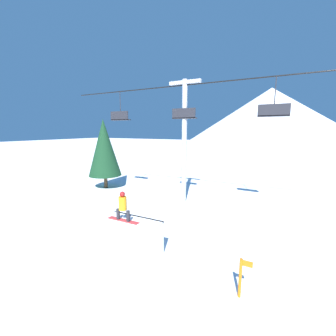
# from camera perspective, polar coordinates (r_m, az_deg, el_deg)

# --- Properties ---
(ground_plane) EXTENTS (220.00, 220.00, 0.00)m
(ground_plane) POSITION_cam_1_polar(r_m,az_deg,el_deg) (9.66, -16.36, -25.24)
(ground_plane) COLOR white
(mountain_ridge) EXTENTS (61.12, 61.12, 19.72)m
(mountain_ridge) POSITION_cam_1_polar(r_m,az_deg,el_deg) (88.13, 24.46, 11.70)
(mountain_ridge) COLOR silver
(mountain_ridge) RESTS_ON ground_plane
(snow_ramp) EXTENTS (2.73, 3.47, 1.53)m
(snow_ramp) POSITION_cam_1_polar(r_m,az_deg,el_deg) (9.84, -13.68, -19.18)
(snow_ramp) COLOR white
(snow_ramp) RESTS_ON ground_plane
(snowboarder) EXTENTS (1.57, 0.35, 1.32)m
(snowboarder) POSITION_cam_1_polar(r_m,az_deg,el_deg) (10.08, -11.41, -9.53)
(snowboarder) COLOR #B22D2D
(snowboarder) RESTS_ON snow_ramp
(chairlift) EXTENTS (20.79, 0.44, 9.00)m
(chairlift) POSITION_cam_1_polar(r_m,az_deg,el_deg) (16.74, 4.15, 10.07)
(chairlift) COLOR #B2B2B7
(chairlift) RESTS_ON ground_plane
(pine_tree_near) EXTENTS (3.02, 3.02, 6.46)m
(pine_tree_near) POSITION_cam_1_polar(r_m,az_deg,el_deg) (21.79, -15.91, 4.98)
(pine_tree_near) COLOR #4C3823
(pine_tree_near) RESTS_ON ground_plane
(trail_marker) EXTENTS (0.41, 0.10, 1.37)m
(trail_marker) POSITION_cam_1_polar(r_m,az_deg,el_deg) (8.47, 18.00, -24.78)
(trail_marker) COLOR orange
(trail_marker) RESTS_ON ground_plane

